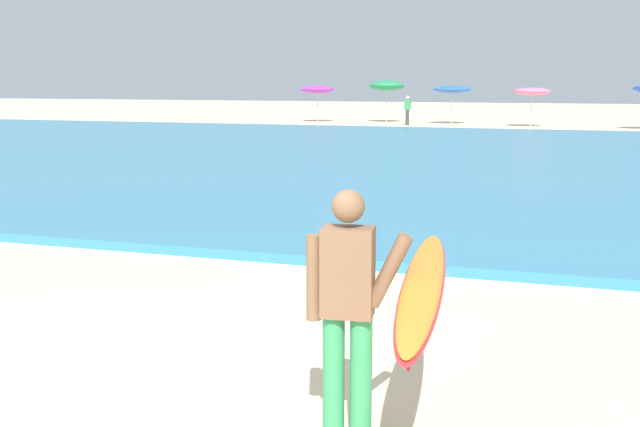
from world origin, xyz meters
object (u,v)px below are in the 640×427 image
Objects in this scene: surfer_with_board at (381,297)px; beach_umbrella_2 at (452,89)px; beachgoer_near_row_left at (407,109)px; beach_umbrella_3 at (532,92)px; beach_umbrella_0 at (318,89)px; beach_umbrella_1 at (387,86)px.

beach_umbrella_2 is (-5.04, 38.08, 0.87)m from surfer_with_board.
beachgoer_near_row_left is (-2.13, -1.79, -1.06)m from beach_umbrella_2.
beach_umbrella_2 is 4.55m from beach_umbrella_3.
beach_umbrella_0 is 4.02m from beach_umbrella_1.
beach_umbrella_0 reaches higher than beach_umbrella_2.
surfer_with_board is at bearing -88.87° from beach_umbrella_3.
beach_umbrella_1 reaches higher than beach_umbrella_0.
beach_umbrella_3 is at bearing 91.13° from surfer_with_board.
beach_umbrella_3 is at bearing -5.71° from beach_umbrella_0.
surfer_with_board is 1.65× the size of beachgoer_near_row_left.
beachgoer_near_row_left is (1.68, -2.29, -1.25)m from beach_umbrella_1.
beach_umbrella_1 is (-8.85, 38.58, 1.07)m from surfer_with_board.
beach_umbrella_2 is (7.75, 0.24, 0.03)m from beach_umbrella_0.
beachgoer_near_row_left is at bearing -140.01° from beach_umbrella_2.
beach_umbrella_3 is (8.12, -1.95, -0.27)m from beach_umbrella_1.
beach_umbrella_1 reaches higher than beach_umbrella_3.
beach_umbrella_0 is 1.00× the size of beach_umbrella_2.
beachgoer_near_row_left is (-6.44, -0.34, -0.98)m from beach_umbrella_3.
beach_umbrella_0 reaches higher than beach_umbrella_3.
surfer_with_board is 36.65m from beach_umbrella_3.
beach_umbrella_3 is 6.52m from beachgoer_near_row_left.
beach_umbrella_3 reaches higher than surfer_with_board.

